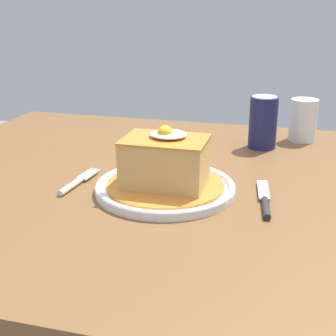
% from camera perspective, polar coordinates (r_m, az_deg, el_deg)
% --- Properties ---
extents(dining_table, '(1.21, 0.94, 0.76)m').
position_cam_1_polar(dining_table, '(0.98, 1.63, -7.53)').
color(dining_table, brown).
rests_on(dining_table, ground_plane).
extents(main_plate, '(0.26, 0.26, 0.02)m').
position_cam_1_polar(main_plate, '(0.88, -0.34, -2.33)').
color(main_plate, white).
rests_on(main_plate, dining_table).
extents(sandwich_meal, '(0.22, 0.22, 0.12)m').
position_cam_1_polar(sandwich_meal, '(0.86, -0.33, 0.44)').
color(sandwich_meal, orange).
rests_on(sandwich_meal, main_plate).
extents(fork, '(0.03, 0.14, 0.01)m').
position_cam_1_polar(fork, '(0.93, -10.98, -1.73)').
color(fork, silver).
rests_on(fork, dining_table).
extents(knife, '(0.04, 0.17, 0.01)m').
position_cam_1_polar(knife, '(0.84, 11.59, -4.07)').
color(knife, '#262628').
rests_on(knife, dining_table).
extents(soda_can, '(0.07, 0.07, 0.12)m').
position_cam_1_polar(soda_can, '(1.15, 11.34, 5.40)').
color(soda_can, '#191E51').
rests_on(soda_can, dining_table).
extents(drinking_glass, '(0.07, 0.07, 0.10)m').
position_cam_1_polar(drinking_glass, '(1.24, 15.89, 5.23)').
color(drinking_glass, '#3F2314').
rests_on(drinking_glass, dining_table).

